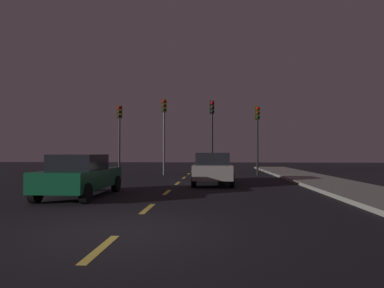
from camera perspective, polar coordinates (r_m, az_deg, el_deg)
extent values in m
plane|color=black|center=(13.67, -4.05, -8.14)|extent=(80.00, 80.00, 0.00)
cube|color=gray|center=(14.67, 26.64, -7.24)|extent=(3.00, 40.00, 0.15)
cube|color=#EACC4C|center=(5.79, -15.71, -17.20)|extent=(0.16, 1.60, 0.01)
cube|color=#EACC4C|center=(9.37, -7.79, -11.16)|extent=(0.16, 1.60, 0.01)
cube|color=#EACC4C|center=(13.08, -4.42, -8.42)|extent=(0.16, 1.60, 0.01)
cube|color=#EACC4C|center=(16.83, -2.56, -6.89)|extent=(0.16, 1.60, 0.01)
cube|color=#EACC4C|center=(20.60, -1.39, -5.91)|extent=(0.16, 1.60, 0.01)
cube|color=#EACC4C|center=(24.38, -0.58, -5.24)|extent=(0.16, 1.60, 0.01)
cube|color=#EACC4C|center=(28.16, 0.01, -4.74)|extent=(0.16, 1.60, 0.01)
cylinder|color=#2D2D30|center=(23.70, -12.62, 0.66)|extent=(0.14, 0.14, 4.94)
cube|color=#382D0C|center=(23.86, -12.60, 5.52)|extent=(0.32, 0.24, 0.90)
sphere|color=red|center=(23.74, -12.70, 6.28)|extent=(0.20, 0.20, 0.20)
sphere|color=#3F2D0C|center=(23.71, -12.71, 5.56)|extent=(0.20, 0.20, 0.20)
sphere|color=#0C3319|center=(23.67, -12.71, 4.84)|extent=(0.20, 0.20, 0.20)
cylinder|color=#4C4C51|center=(23.01, -4.94, 1.21)|extent=(0.14, 0.14, 5.35)
cube|color=#382D0C|center=(23.22, -4.92, 6.71)|extent=(0.32, 0.24, 0.90)
sphere|color=red|center=(23.11, -4.98, 7.50)|extent=(0.20, 0.20, 0.20)
sphere|color=#3F2D0C|center=(23.06, -4.98, 6.76)|extent=(0.20, 0.20, 0.20)
sphere|color=#0C3319|center=(23.02, -4.98, 6.02)|extent=(0.20, 0.20, 0.20)
cylinder|color=black|center=(22.74, 3.53, 1.05)|extent=(0.14, 0.14, 5.21)
cube|color=black|center=(22.94, 3.52, 6.43)|extent=(0.32, 0.24, 0.90)
sphere|color=red|center=(22.82, 3.52, 7.23)|extent=(0.20, 0.20, 0.20)
sphere|color=#3F2D0C|center=(22.78, 3.52, 6.49)|extent=(0.20, 0.20, 0.20)
sphere|color=#0C3319|center=(22.74, 3.52, 5.74)|extent=(0.20, 0.20, 0.20)
cylinder|color=black|center=(22.93, 11.40, 0.53)|extent=(0.14, 0.14, 4.78)
cube|color=#382D0C|center=(23.08, 11.37, 5.35)|extent=(0.32, 0.24, 0.90)
sphere|color=red|center=(22.96, 11.42, 6.14)|extent=(0.20, 0.20, 0.20)
sphere|color=#3F2D0C|center=(22.92, 11.42, 5.40)|extent=(0.20, 0.20, 0.20)
sphere|color=#0C3319|center=(22.89, 11.43, 4.65)|extent=(0.20, 0.20, 0.20)
cube|color=gray|center=(16.51, 3.63, -4.71)|extent=(1.84, 4.46, 0.68)
cube|color=black|center=(16.27, 3.63, -2.56)|extent=(1.62, 2.01, 0.57)
cylinder|color=black|center=(18.23, 0.93, -5.48)|extent=(0.22, 0.64, 0.64)
cylinder|color=black|center=(18.23, 6.33, -5.48)|extent=(0.22, 0.64, 0.64)
cylinder|color=black|center=(14.89, 0.33, -6.37)|extent=(0.22, 0.64, 0.64)
cylinder|color=black|center=(14.89, 6.95, -6.36)|extent=(0.22, 0.64, 0.64)
cube|color=#0F4C2D|center=(12.34, -18.88, -5.75)|extent=(1.73, 4.24, 0.66)
cube|color=black|center=(12.11, -19.24, -3.01)|extent=(1.52, 1.91, 0.53)
cylinder|color=black|center=(14.11, -19.46, -6.55)|extent=(0.22, 0.64, 0.64)
cylinder|color=black|center=(13.57, -13.18, -6.80)|extent=(0.22, 0.64, 0.64)
cylinder|color=black|center=(11.31, -25.78, -7.75)|extent=(0.22, 0.64, 0.64)
cylinder|color=black|center=(10.62, -18.14, -8.24)|extent=(0.22, 0.64, 0.64)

